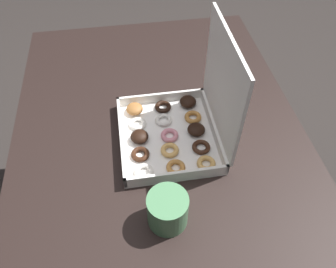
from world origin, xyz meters
TOP-DOWN VIEW (x-y plane):
  - ground_plane at (0.00, 0.00)m, footprint 8.00×8.00m
  - dining_table at (0.00, 0.00)m, footprint 1.18×0.85m
  - donut_box at (0.03, 0.07)m, footprint 0.30×0.28m
  - coffee_mug at (0.29, -0.02)m, footprint 0.10×0.10m

SIDE VIEW (x-z plane):
  - ground_plane at x=0.00m, z-range 0.00..0.00m
  - dining_table at x=0.00m, z-range 0.26..0.97m
  - coffee_mug at x=0.29m, z-range 0.71..0.80m
  - donut_box at x=0.03m, z-range 0.62..0.94m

